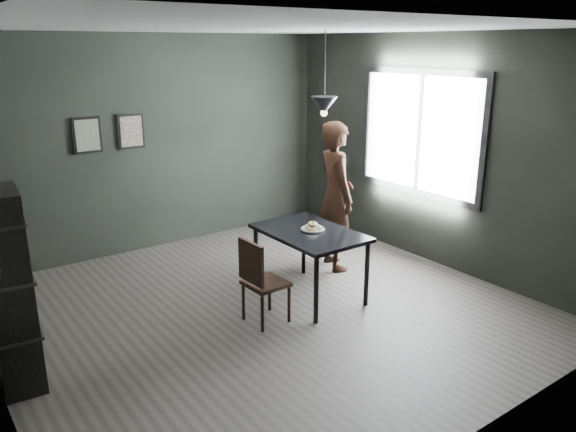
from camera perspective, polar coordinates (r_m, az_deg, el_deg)
ground at (r=5.95m, az=-2.47°, el=-9.49°), size 5.00×5.00×0.00m
back_wall at (r=7.64m, az=-13.18°, el=7.15°), size 5.00×0.10×2.80m
ceiling at (r=5.32m, az=-2.88°, el=18.59°), size 5.00×5.00×0.02m
window_assembly at (r=7.20m, az=13.19°, el=8.19°), size 0.04×1.96×1.56m
cafe_table at (r=6.01m, az=2.21°, el=-2.24°), size 0.80×1.20×0.75m
white_plate at (r=6.01m, az=2.52°, el=-1.40°), size 0.23×0.23×0.01m
donut_pile at (r=5.99m, az=2.53°, el=-1.08°), size 0.19×0.18×0.08m
woman at (r=6.78m, az=4.86°, el=2.03°), size 0.62×0.76×1.81m
wood_chair at (r=5.48m, az=-2.94°, el=-6.16°), size 0.39×0.39×0.88m
shelf_unit at (r=4.91m, az=-26.40°, el=-6.89°), size 0.36×0.57×1.63m
pendant_lamp at (r=5.94m, az=3.68°, el=11.18°), size 0.28×0.28×0.86m
framed_print_left at (r=7.28m, az=-19.74°, el=7.73°), size 0.34×0.04×0.44m
framed_print_right at (r=7.45m, az=-15.67°, el=8.29°), size 0.34×0.04×0.44m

